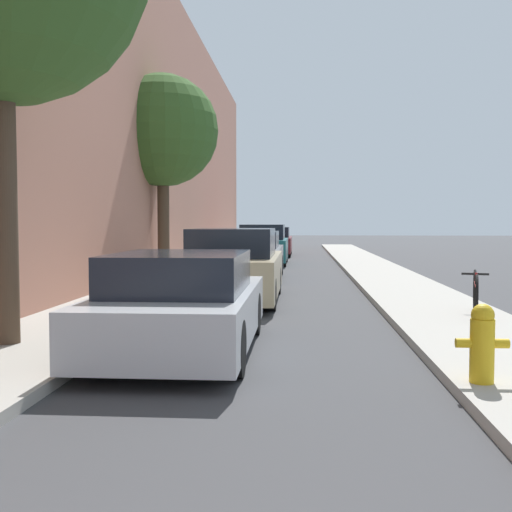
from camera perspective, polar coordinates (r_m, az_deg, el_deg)
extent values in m
plane|color=#3D3D3F|center=(16.00, 2.45, -2.68)|extent=(120.00, 120.00, 0.00)
cube|color=#ADA89E|center=(16.34, -7.78, -2.38)|extent=(2.00, 52.00, 0.12)
cube|color=#ADA89E|center=(16.17, 12.78, -2.48)|extent=(2.00, 52.00, 0.12)
cube|color=tan|center=(16.89, -12.53, 13.91)|extent=(0.70, 52.00, 9.60)
cylinder|color=black|center=(9.19, -10.08, -5.17)|extent=(0.22, 0.61, 0.61)
cylinder|color=black|center=(8.94, -0.36, -5.36)|extent=(0.22, 0.61, 0.61)
cylinder|color=black|center=(6.84, -15.23, -8.10)|extent=(0.22, 0.61, 0.61)
cylinder|color=black|center=(6.50, -2.09, -8.58)|extent=(0.22, 0.61, 0.61)
cube|color=silver|center=(7.80, -6.79, -5.37)|extent=(1.76, 4.01, 0.61)
cube|color=black|center=(7.58, -7.05, -1.49)|extent=(1.55, 2.08, 0.47)
cylinder|color=black|center=(14.12, -4.67, -2.24)|extent=(0.22, 0.60, 0.60)
cylinder|color=black|center=(13.97, 1.85, -2.29)|extent=(0.22, 0.60, 0.60)
cylinder|color=black|center=(11.47, -6.75, -3.50)|extent=(0.22, 0.60, 0.60)
cylinder|color=black|center=(11.28, 1.30, -3.59)|extent=(0.22, 0.60, 0.60)
cube|color=tan|center=(12.66, -2.03, -1.70)|extent=(1.82, 4.37, 0.78)
cube|color=black|center=(12.45, -2.12, 1.28)|extent=(1.60, 2.27, 0.55)
cylinder|color=black|center=(19.12, -2.32, -0.82)|extent=(0.22, 0.60, 0.60)
cylinder|color=black|center=(19.01, 2.16, -0.84)|extent=(0.22, 0.60, 0.60)
cylinder|color=black|center=(16.50, -3.35, -1.45)|extent=(0.22, 0.60, 0.60)
cylinder|color=black|center=(16.38, 1.85, -1.49)|extent=(0.22, 0.60, 0.60)
cube|color=slate|center=(17.72, -0.40, -0.38)|extent=(1.70, 4.26, 0.74)
cube|color=black|center=(17.52, -0.44, 1.55)|extent=(1.50, 2.22, 0.46)
cylinder|color=black|center=(25.12, -0.97, 0.19)|extent=(0.22, 0.66, 0.66)
cylinder|color=black|center=(25.03, 2.69, 0.18)|extent=(0.22, 0.66, 0.66)
cylinder|color=black|center=(22.50, -1.57, -0.16)|extent=(0.22, 0.66, 0.66)
cylinder|color=black|center=(22.40, 2.53, -0.17)|extent=(0.22, 0.66, 0.66)
cube|color=#1E6066|center=(23.74, 0.68, 0.62)|extent=(1.83, 4.25, 0.79)
cube|color=black|center=(23.55, 0.65, 2.24)|extent=(1.61, 2.21, 0.56)
cylinder|color=black|center=(31.35, 0.14, 0.81)|extent=(0.22, 0.69, 0.69)
cylinder|color=black|center=(31.28, 3.12, 0.80)|extent=(0.22, 0.69, 0.69)
cylinder|color=black|center=(28.56, -0.25, 0.58)|extent=(0.22, 0.69, 0.69)
cylinder|color=black|center=(28.48, 3.02, 0.57)|extent=(0.22, 0.69, 0.69)
cube|color=maroon|center=(29.90, 1.51, 1.08)|extent=(1.85, 4.53, 0.71)
cube|color=black|center=(29.70, 1.50, 2.22)|extent=(1.63, 2.36, 0.49)
cylinder|color=#4C3A2B|center=(8.21, -22.14, 5.52)|extent=(0.27, 0.27, 3.75)
cylinder|color=#4C3A2B|center=(18.30, -8.56, 3.53)|extent=(0.34, 0.34, 3.28)
sphere|color=#335623|center=(18.49, -8.62, 11.40)|extent=(3.26, 3.26, 3.26)
cylinder|color=gold|center=(6.21, 20.17, -8.23)|extent=(0.22, 0.22, 0.60)
sphere|color=gold|center=(6.15, 20.23, -5.15)|extent=(0.21, 0.21, 0.21)
cylinder|color=gold|center=(6.15, 18.65, -7.63)|extent=(0.15, 0.09, 0.09)
cylinder|color=gold|center=(6.24, 21.70, -7.53)|extent=(0.15, 0.09, 0.09)
torus|color=black|center=(11.13, 19.57, -2.98)|extent=(0.21, 0.69, 0.70)
torus|color=black|center=(10.11, 19.71, -3.58)|extent=(0.21, 0.69, 0.70)
cube|color=maroon|center=(10.60, 19.65, -2.42)|extent=(0.24, 0.84, 0.04)
cylinder|color=maroon|center=(10.41, 19.69, -1.98)|extent=(0.04, 0.04, 0.19)
cube|color=black|center=(11.02, 19.61, -1.57)|extent=(0.44, 0.14, 0.04)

